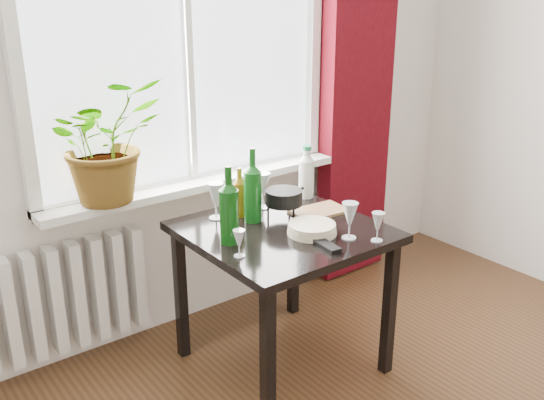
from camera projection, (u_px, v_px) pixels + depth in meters
window at (185, 31)px, 3.00m from camera, size 1.72×0.08×1.62m
windowsill at (199, 183)px, 3.21m from camera, size 1.72×0.20×0.04m
curtain at (358, 76)px, 3.66m from camera, size 0.50×0.12×2.56m
radiator at (66, 297)px, 2.95m from camera, size 0.80×0.10×0.55m
table at (283, 246)px, 2.88m from camera, size 0.85×0.85×0.74m
potted_plant at (105, 141)px, 2.80m from camera, size 0.55×0.49×0.58m
wine_bottle_left at (229, 204)px, 2.63m from camera, size 0.09×0.09×0.36m
wine_bottle_right at (253, 184)px, 2.87m from camera, size 0.11×0.11×0.37m
bottle_amber at (240, 192)px, 2.95m from camera, size 0.07×0.07×0.25m
cleaning_bottle at (306, 171)px, 3.21m from camera, size 0.11×0.11×0.29m
wineglass_front_right at (350, 220)px, 2.70m from camera, size 0.09×0.09×0.17m
wineglass_far_right at (378, 227)px, 2.68m from camera, size 0.07×0.07×0.14m
wineglass_back_center at (263, 190)px, 3.07m from camera, size 0.11×0.11×0.19m
wineglass_back_left at (216, 200)px, 2.93m from camera, size 0.10×0.10×0.19m
wineglass_front_left at (239, 243)px, 2.53m from camera, size 0.06×0.06×0.12m
plate_stack at (312, 229)px, 2.77m from camera, size 0.24×0.24×0.05m
fondue_pot at (284, 204)px, 2.95m from camera, size 0.22×0.19×0.14m
tv_remote at (324, 244)px, 2.64m from camera, size 0.08×0.19×0.02m
cutting_board at (319, 211)px, 3.03m from camera, size 0.29×0.20×0.01m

